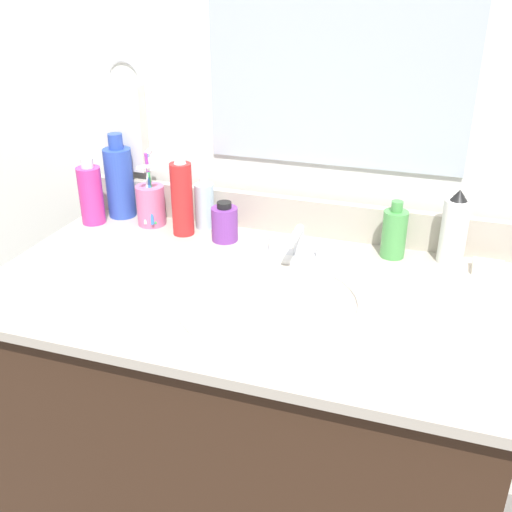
# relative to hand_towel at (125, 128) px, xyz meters

# --- Properties ---
(vanity_cabinet) EXTENTS (1.04, 0.56, 0.71)m
(vanity_cabinet) POSITION_rel_hand_towel_xyz_m (0.44, -0.32, -0.59)
(vanity_cabinet) COLOR #382316
(vanity_cabinet) RESTS_ON ground_plane
(countertop) EXTENTS (1.08, 0.61, 0.02)m
(countertop) POSITION_rel_hand_towel_xyz_m (0.44, -0.32, -0.23)
(countertop) COLOR #B2A899
(countertop) RESTS_ON vanity_cabinet
(backsplash) EXTENTS (1.08, 0.02, 0.09)m
(backsplash) POSITION_rel_hand_towel_xyz_m (0.44, -0.02, -0.17)
(backsplash) COLOR #B2A899
(backsplash) RESTS_ON countertop
(back_wall) EXTENTS (2.18, 0.04, 1.30)m
(back_wall) POSITION_rel_hand_towel_xyz_m (0.44, 0.04, -0.30)
(back_wall) COLOR silver
(back_wall) RESTS_ON ground_plane
(mirror_panel) EXTENTS (0.60, 0.01, 0.56)m
(mirror_panel) POSITION_rel_hand_towel_xyz_m (0.54, 0.02, 0.23)
(mirror_panel) COLOR #B2BCC6
(towel_ring) EXTENTS (0.10, 0.01, 0.10)m
(towel_ring) POSITION_rel_hand_towel_xyz_m (0.00, 0.02, 0.12)
(towel_ring) COLOR silver
(hand_towel) EXTENTS (0.11, 0.04, 0.22)m
(hand_towel) POSITION_rel_hand_towel_xyz_m (0.00, 0.00, 0.00)
(hand_towel) COLOR silver
(sink_basin) EXTENTS (0.38, 0.38, 0.11)m
(sink_basin) POSITION_rel_hand_towel_xyz_m (0.51, -0.37, -0.25)
(sink_basin) COLOR white
(sink_basin) RESTS_ON countertop
(faucet) EXTENTS (0.16, 0.10, 0.08)m
(faucet) POSITION_rel_hand_towel_xyz_m (0.51, -0.17, -0.19)
(faucet) COLOR silver
(faucet) RESTS_ON countertop
(bottle_toner_green) EXTENTS (0.06, 0.06, 0.13)m
(bottle_toner_green) POSITION_rel_hand_towel_xyz_m (0.71, -0.08, -0.16)
(bottle_toner_green) COLOR #4C9E4C
(bottle_toner_green) RESTS_ON countertop
(bottle_lotion_white) EXTENTS (0.06, 0.06, 0.17)m
(bottle_lotion_white) POSITION_rel_hand_towel_xyz_m (0.83, -0.07, -0.14)
(bottle_lotion_white) COLOR white
(bottle_lotion_white) RESTS_ON countertop
(bottle_shampoo_blue) EXTENTS (0.07, 0.07, 0.22)m
(bottle_shampoo_blue) POSITION_rel_hand_towel_xyz_m (0.00, -0.06, -0.12)
(bottle_shampoo_blue) COLOR #2D4CB2
(bottle_shampoo_blue) RESTS_ON countertop
(bottle_spray_red) EXTENTS (0.05, 0.05, 0.22)m
(bottle_spray_red) POSITION_rel_hand_towel_xyz_m (0.21, -0.11, -0.12)
(bottle_spray_red) COLOR red
(bottle_spray_red) RESTS_ON countertop
(bottle_cream_purple) EXTENTS (0.06, 0.06, 0.10)m
(bottle_cream_purple) POSITION_rel_hand_towel_xyz_m (0.32, -0.12, -0.18)
(bottle_cream_purple) COLOR #7A3899
(bottle_cream_purple) RESTS_ON countertop
(bottle_gel_clear) EXTENTS (0.05, 0.05, 0.13)m
(bottle_gel_clear) POSITION_rel_hand_towel_xyz_m (0.24, -0.06, -0.16)
(bottle_gel_clear) COLOR silver
(bottle_gel_clear) RESTS_ON countertop
(bottle_soap_pink) EXTENTS (0.06, 0.06, 0.17)m
(bottle_soap_pink) POSITION_rel_hand_towel_xyz_m (-0.04, -0.12, -0.14)
(bottle_soap_pink) COLOR #D8338C
(bottle_soap_pink) RESTS_ON countertop
(cup_pink) EXTENTS (0.07, 0.10, 0.19)m
(cup_pink) POSITION_rel_hand_towel_xyz_m (0.10, -0.09, -0.16)
(cup_pink) COLOR #D16693
(cup_pink) RESTS_ON countertop
(soap_bar) EXTENTS (0.06, 0.04, 0.02)m
(soap_bar) POSITION_rel_hand_towel_xyz_m (0.91, -0.10, -0.21)
(soap_bar) COLOR white
(soap_bar) RESTS_ON countertop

